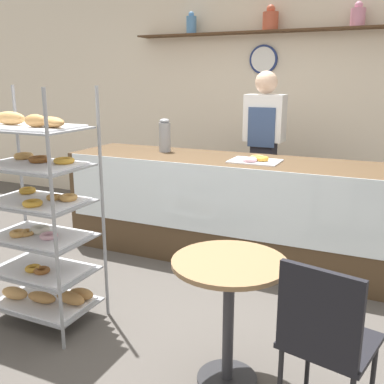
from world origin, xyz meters
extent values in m
plane|color=#4C4742|center=(0.00, 0.00, 0.00)|extent=(14.00, 14.00, 0.00)
cube|color=beige|center=(0.00, 2.58, 1.35)|extent=(10.00, 0.06, 2.70)
cube|color=#4C331E|center=(0.00, 2.43, 2.11)|extent=(3.21, 0.24, 0.02)
cylinder|color=#4C7FB2|center=(-0.94, 2.43, 2.21)|extent=(0.12, 0.12, 0.20)
sphere|color=#4C7FB2|center=(-0.94, 2.43, 2.33)|extent=(0.06, 0.06, 0.06)
cylinder|color=#B24C33|center=(-0.01, 2.43, 2.21)|extent=(0.17, 0.17, 0.19)
sphere|color=#B24C33|center=(-0.01, 2.43, 2.34)|extent=(0.09, 0.09, 0.09)
cylinder|color=#CC7F99|center=(0.88, 2.43, 2.20)|extent=(0.14, 0.14, 0.18)
sphere|color=#CC7F99|center=(0.88, 2.43, 2.32)|extent=(0.08, 0.08, 0.08)
cylinder|color=navy|center=(-0.10, 2.53, 1.82)|extent=(0.32, 0.03, 0.32)
cylinder|color=white|center=(-0.10, 2.51, 1.82)|extent=(0.27, 0.00, 0.27)
cube|color=#4C3823|center=(0.00, 1.15, 0.46)|extent=(2.97, 0.75, 0.93)
cube|color=silver|center=(0.00, 0.77, 0.63)|extent=(2.85, 0.01, 0.59)
cylinder|color=gray|center=(-0.37, -0.69, 0.79)|extent=(0.02, 0.02, 1.58)
cylinder|color=gray|center=(-1.07, -0.22, 0.79)|extent=(0.02, 0.02, 1.58)
cylinder|color=gray|center=(-0.37, -0.22, 0.79)|extent=(0.02, 0.02, 1.58)
cube|color=gray|center=(-0.72, -0.45, 0.12)|extent=(0.68, 0.45, 0.01)
cube|color=silver|center=(-0.72, -0.45, 0.13)|extent=(0.60, 0.40, 0.01)
ellipsoid|color=#B27F47|center=(-0.50, -0.34, 0.18)|extent=(0.19, 0.12, 0.08)
ellipsoid|color=#B27F47|center=(-0.53, -0.42, 0.18)|extent=(0.24, 0.10, 0.09)
ellipsoid|color=#B27F47|center=(-0.71, -0.49, 0.18)|extent=(0.22, 0.10, 0.08)
ellipsoid|color=tan|center=(-0.92, -0.53, 0.18)|extent=(0.21, 0.11, 0.09)
cube|color=gray|center=(-0.72, -0.45, 0.36)|extent=(0.68, 0.45, 0.01)
cube|color=silver|center=(-0.72, -0.45, 0.37)|extent=(0.60, 0.40, 0.01)
torus|color=gold|center=(-0.74, -0.51, 0.39)|extent=(0.11, 0.11, 0.03)
torus|color=brown|center=(-0.67, -0.51, 0.39)|extent=(0.11, 0.11, 0.03)
cube|color=gray|center=(-0.72, -0.45, 0.60)|extent=(0.68, 0.45, 0.01)
cube|color=silver|center=(-0.72, -0.45, 0.61)|extent=(0.60, 0.40, 0.01)
torus|color=#EAB2C1|center=(-0.61, -0.48, 0.63)|extent=(0.12, 0.12, 0.03)
torus|color=tan|center=(-0.80, -0.49, 0.63)|extent=(0.11, 0.11, 0.03)
torus|color=silver|center=(-0.75, -0.42, 0.64)|extent=(0.13, 0.13, 0.04)
torus|color=tan|center=(-0.82, -0.53, 0.64)|extent=(0.11, 0.11, 0.04)
cube|color=gray|center=(-0.72, -0.45, 0.84)|extent=(0.68, 0.45, 0.01)
cube|color=silver|center=(-0.72, -0.45, 0.85)|extent=(0.60, 0.40, 0.01)
torus|color=gold|center=(-0.63, -0.57, 0.87)|extent=(0.12, 0.12, 0.03)
torus|color=tan|center=(-0.62, -0.40, 0.87)|extent=(0.10, 0.10, 0.03)
torus|color=tan|center=(-0.52, -0.38, 0.88)|extent=(0.12, 0.12, 0.04)
torus|color=gold|center=(-0.90, -0.35, 0.88)|extent=(0.11, 0.11, 0.04)
cube|color=gray|center=(-0.72, -0.45, 1.08)|extent=(0.68, 0.45, 0.01)
cube|color=silver|center=(-0.72, -0.45, 1.09)|extent=(0.60, 0.40, 0.01)
torus|color=gold|center=(-0.54, -0.37, 1.11)|extent=(0.13, 0.13, 0.03)
torus|color=tan|center=(-0.90, -0.35, 1.12)|extent=(0.13, 0.13, 0.04)
torus|color=brown|center=(-0.72, -0.40, 1.11)|extent=(0.14, 0.14, 0.04)
cube|color=gray|center=(-0.72, -0.45, 1.32)|extent=(0.68, 0.45, 0.01)
cube|color=silver|center=(-0.72, -0.45, 1.33)|extent=(0.60, 0.40, 0.01)
ellipsoid|color=tan|center=(-0.85, -0.48, 1.38)|extent=(0.24, 0.08, 0.08)
ellipsoid|color=#B27F47|center=(-0.61, -0.51, 1.37)|extent=(0.16, 0.08, 0.08)
ellipsoid|color=#B27F47|center=(-0.52, -0.48, 1.37)|extent=(0.24, 0.15, 0.06)
cube|color=#282833|center=(0.16, 1.76, 0.51)|extent=(0.23, 0.19, 1.01)
cube|color=silver|center=(0.16, 1.76, 1.24)|extent=(0.38, 0.22, 0.45)
cube|color=#334770|center=(0.16, 1.65, 1.16)|extent=(0.27, 0.01, 0.38)
sphere|color=beige|center=(0.16, 1.76, 1.58)|extent=(0.22, 0.22, 0.22)
cylinder|color=#262628|center=(0.65, -0.55, 0.01)|extent=(0.33, 0.33, 0.02)
cylinder|color=#333338|center=(0.65, -0.55, 0.35)|extent=(0.06, 0.06, 0.67)
cylinder|color=olive|center=(0.65, -0.55, 0.70)|extent=(0.60, 0.60, 0.02)
cylinder|color=black|center=(1.38, -0.55, 0.22)|extent=(0.02, 0.02, 0.45)
cylinder|color=black|center=(1.07, -0.47, 0.22)|extent=(0.02, 0.02, 0.45)
cube|color=black|center=(1.19, -0.67, 0.46)|extent=(0.45, 0.45, 0.03)
cube|color=black|center=(1.15, -0.84, 0.67)|extent=(0.36, 0.11, 0.40)
cylinder|color=gray|center=(-0.68, 1.24, 1.07)|extent=(0.11, 0.11, 0.28)
ellipsoid|color=gray|center=(-0.68, 1.24, 1.22)|extent=(0.10, 0.10, 0.05)
cube|color=silver|center=(0.28, 1.08, 0.93)|extent=(0.42, 0.31, 0.01)
torus|color=gold|center=(0.34, 1.09, 0.96)|extent=(0.11, 0.11, 0.04)
torus|color=tan|center=(0.28, 1.16, 0.95)|extent=(0.12, 0.12, 0.03)
torus|color=#EAB2C1|center=(0.26, 1.01, 0.95)|extent=(0.12, 0.12, 0.03)
camera|label=1|loc=(1.38, -2.58, 1.63)|focal=42.00mm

